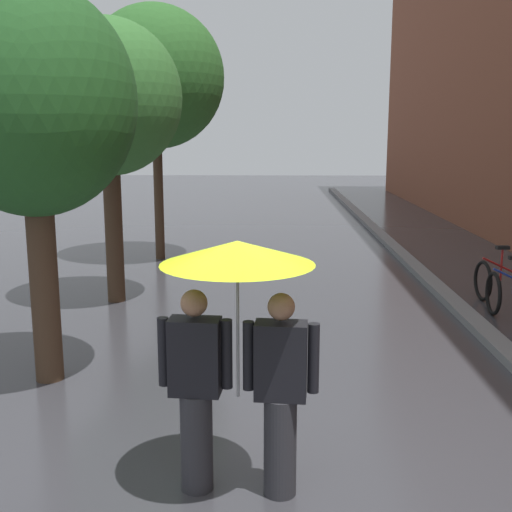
{
  "coord_description": "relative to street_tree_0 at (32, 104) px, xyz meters",
  "views": [
    {
      "loc": [
        0.17,
        -4.78,
        2.82
      ],
      "look_at": [
        -0.04,
        2.83,
        1.35
      ],
      "focal_mm": 44.06,
      "sensor_mm": 36.0,
      "label": 1
    }
  ],
  "objects": [
    {
      "name": "couple_under_umbrella",
      "position": [
        2.34,
        -2.29,
        -1.76
      ],
      "size": [
        1.26,
        1.18,
        2.04
      ],
      "color": "#2D2D33",
      "rests_on": "ground"
    },
    {
      "name": "street_tree_2",
      "position": [
        -0.0,
        7.34,
        0.9
      ],
      "size": [
        3.05,
        3.05,
        5.63
      ],
      "color": "#473323",
      "rests_on": "ground"
    },
    {
      "name": "street_tree_0",
      "position": [
        0.0,
        0.0,
        0.0
      ],
      "size": [
        2.25,
        2.25,
        4.45
      ],
      "color": "#473323",
      "rests_on": "ground"
    },
    {
      "name": "parked_bicycle_3",
      "position": [
        6.75,
        3.77,
        -2.78
      ],
      "size": [
        1.13,
        0.78,
        0.96
      ],
      "color": "black",
      "rests_on": "ground"
    },
    {
      "name": "kerb_strip",
      "position": [
        5.64,
        7.87,
        -3.09
      ],
      "size": [
        0.3,
        36.0,
        0.12
      ],
      "primitive_type": "cube",
      "color": "slate",
      "rests_on": "ground"
    },
    {
      "name": "street_tree_1",
      "position": [
        -0.09,
        3.54,
        0.24
      ],
      "size": [
        2.41,
        2.41,
        4.69
      ],
      "color": "#473323",
      "rests_on": "ground"
    },
    {
      "name": "ground_plane",
      "position": [
        2.44,
        -2.13,
        -3.15
      ],
      "size": [
        80.0,
        80.0,
        0.0
      ],
      "primitive_type": "plane",
      "color": "#38383D"
    }
  ]
}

